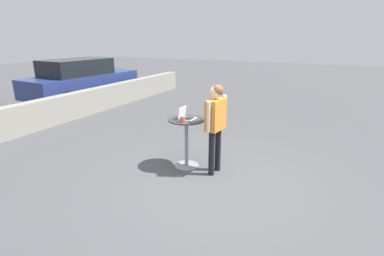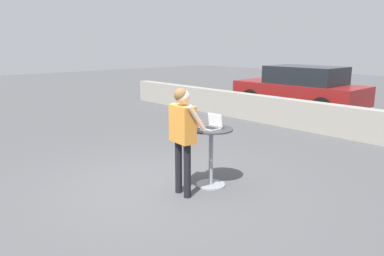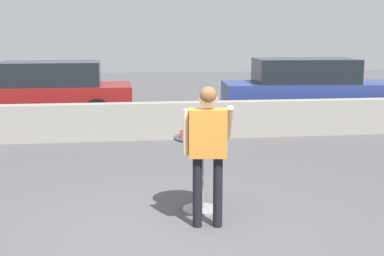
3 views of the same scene
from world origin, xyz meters
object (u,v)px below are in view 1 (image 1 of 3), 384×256
(standing_person, at_px, (216,118))
(cafe_table, at_px, (186,137))
(parked_car_further_down, at_px, (81,79))
(coffee_mug, at_px, (182,119))
(laptop, at_px, (186,116))

(standing_person, bearing_deg, cafe_table, 88.65)
(cafe_table, distance_m, parked_car_further_down, 7.69)
(coffee_mug, height_order, standing_person, standing_person)
(coffee_mug, bearing_deg, laptop, 10.44)
(cafe_table, bearing_deg, coffee_mug, -171.19)
(cafe_table, bearing_deg, parked_car_further_down, 59.70)
(cafe_table, distance_m, standing_person, 0.74)
(cafe_table, xyz_separation_m, parked_car_further_down, (3.88, 6.63, 0.19))
(cafe_table, xyz_separation_m, laptop, (-0.00, 0.01, 0.40))
(laptop, xyz_separation_m, coffee_mug, (-0.22, -0.04, 0.00))
(laptop, relative_size, standing_person, 0.18)
(cafe_table, relative_size, coffee_mug, 7.78)
(parked_car_further_down, bearing_deg, laptop, -120.32)
(laptop, bearing_deg, coffee_mug, -169.56)
(laptop, height_order, coffee_mug, laptop)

